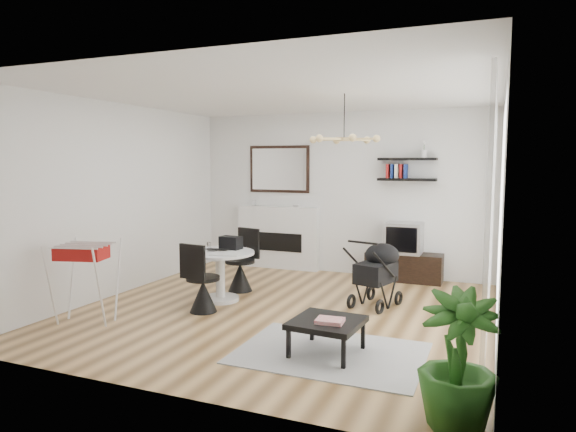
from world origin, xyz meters
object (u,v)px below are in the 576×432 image
at_px(fireplace, 278,230).
at_px(coffee_table, 327,324).
at_px(tv_console, 404,267).
at_px(stroller, 377,276).
at_px(dining_table, 220,268).
at_px(crt_tv, 404,238).
at_px(drying_rack, 85,281).
at_px(potted_plant, 458,360).

bearing_deg(fireplace, coffee_table, -60.04).
relative_size(tv_console, stroller, 1.30).
xyz_separation_m(dining_table, coffee_table, (1.94, -1.32, -0.14)).
xyz_separation_m(crt_tv, coffee_table, (-0.15, -3.45, -0.38)).
bearing_deg(drying_rack, tv_console, 34.32).
bearing_deg(potted_plant, tv_console, 104.16).
relative_size(fireplace, dining_table, 2.34).
xyz_separation_m(crt_tv, stroller, (-0.07, -1.56, -0.30)).
height_order(stroller, potted_plant, potted_plant).
height_order(crt_tv, potted_plant, potted_plant).
relative_size(fireplace, crt_tv, 3.87).
bearing_deg(crt_tv, potted_plant, -75.70).
bearing_deg(stroller, crt_tv, 103.04).
bearing_deg(potted_plant, drying_rack, 168.47).
xyz_separation_m(stroller, coffee_table, (-0.08, -1.89, -0.08)).
bearing_deg(stroller, fireplace, 157.34).
bearing_deg(dining_table, drying_rack, -124.13).
xyz_separation_m(tv_console, dining_table, (-2.10, -2.14, 0.22)).
xyz_separation_m(fireplace, stroller, (2.15, -1.70, -0.29)).
relative_size(crt_tv, stroller, 0.61).
distance_m(stroller, coffee_table, 1.90).
distance_m(fireplace, dining_table, 2.29).
distance_m(tv_console, drying_rack, 4.72).
bearing_deg(stroller, potted_plant, -51.63).
xyz_separation_m(crt_tv, dining_table, (-2.09, -2.13, -0.24)).
bearing_deg(tv_console, crt_tv, -163.25).
xyz_separation_m(dining_table, drying_rack, (-0.97, -1.44, 0.05)).
relative_size(drying_rack, stroller, 1.03).
height_order(stroller, coffee_table, stroller).
bearing_deg(dining_table, tv_console, 45.51).
height_order(fireplace, coffee_table, fireplace).
distance_m(dining_table, stroller, 2.10).
height_order(tv_console, coffee_table, tv_console).
height_order(crt_tv, coffee_table, crt_tv).
height_order(fireplace, tv_console, fireplace).
height_order(tv_console, dining_table, dining_table).
relative_size(fireplace, drying_rack, 2.30).
bearing_deg(fireplace, crt_tv, -3.70).
bearing_deg(dining_table, potted_plant, -35.47).
bearing_deg(crt_tv, fireplace, 176.30).
relative_size(coffee_table, potted_plant, 0.71).
relative_size(dining_table, coffee_table, 1.33).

